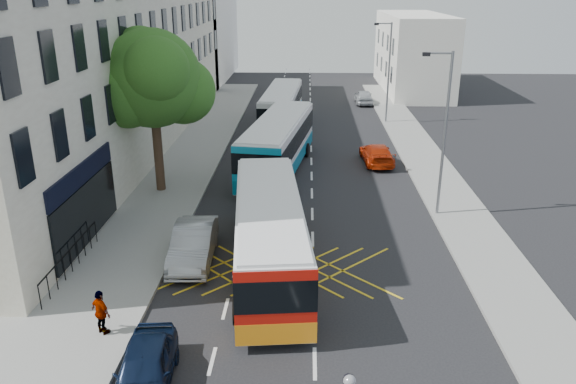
# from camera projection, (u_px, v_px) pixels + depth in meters

# --- Properties ---
(ground) EXTENTS (120.00, 120.00, 0.00)m
(ground) POSITION_uv_depth(u_px,v_px,m) (315.00, 363.00, 17.37)
(ground) COLOR black
(ground) RESTS_ON ground
(pavement_left) EXTENTS (5.00, 70.00, 0.15)m
(pavement_left) POSITION_uv_depth(u_px,v_px,m) (161.00, 190.00, 31.66)
(pavement_left) COLOR gray
(pavement_left) RESTS_ON ground
(pavement_right) EXTENTS (3.00, 70.00, 0.15)m
(pavement_right) POSITION_uv_depth(u_px,v_px,m) (447.00, 194.00, 31.15)
(pavement_right) COLOR gray
(pavement_right) RESTS_ON ground
(terrace_main) EXTENTS (8.30, 45.00, 13.50)m
(terrace_main) POSITION_uv_depth(u_px,v_px,m) (108.00, 50.00, 38.38)
(terrace_main) COLOR beige
(terrace_main) RESTS_ON ground
(terrace_far) EXTENTS (8.00, 20.00, 10.00)m
(terrace_far) POSITION_uv_depth(u_px,v_px,m) (194.00, 36.00, 67.56)
(terrace_far) COLOR silver
(terrace_far) RESTS_ON ground
(building_right) EXTENTS (6.00, 18.00, 8.00)m
(building_right) POSITION_uv_depth(u_px,v_px,m) (412.00, 53.00, 60.56)
(building_right) COLOR silver
(building_right) RESTS_ON ground
(street_tree) EXTENTS (6.30, 5.70, 8.80)m
(street_tree) POSITION_uv_depth(u_px,v_px,m) (152.00, 80.00, 29.45)
(street_tree) COLOR #382619
(street_tree) RESTS_ON pavement_left
(lamp_near) EXTENTS (1.45, 0.15, 8.00)m
(lamp_near) POSITION_uv_depth(u_px,v_px,m) (443.00, 127.00, 26.80)
(lamp_near) COLOR slate
(lamp_near) RESTS_ON pavement_right
(lamp_far) EXTENTS (1.45, 0.15, 8.00)m
(lamp_far) POSITION_uv_depth(u_px,v_px,m) (388.00, 67.00, 45.52)
(lamp_far) COLOR slate
(lamp_far) RESTS_ON pavement_right
(railings) EXTENTS (0.08, 5.60, 1.14)m
(railings) POSITION_uv_depth(u_px,v_px,m) (71.00, 259.00, 22.39)
(railings) COLOR black
(railings) RESTS_ON pavement_left
(bus_near) EXTENTS (3.73, 11.39, 3.14)m
(bus_near) POSITION_uv_depth(u_px,v_px,m) (269.00, 234.00, 22.39)
(bus_near) COLOR silver
(bus_near) RESTS_ON ground
(bus_mid) EXTENTS (4.37, 11.89, 3.27)m
(bus_mid) POSITION_uv_depth(u_px,v_px,m) (278.00, 144.00, 34.69)
(bus_mid) COLOR silver
(bus_mid) RESTS_ON ground
(bus_far) EXTENTS (3.20, 10.98, 3.05)m
(bus_far) POSITION_uv_depth(u_px,v_px,m) (282.00, 107.00, 45.67)
(bus_far) COLOR silver
(bus_far) RESTS_ON ground
(parked_car_blue) EXTENTS (1.94, 4.08, 1.35)m
(parked_car_blue) POSITION_uv_depth(u_px,v_px,m) (145.00, 369.00, 16.09)
(parked_car_blue) COLOR black
(parked_car_blue) RESTS_ON ground
(parked_car_silver) EXTENTS (1.85, 4.75, 1.54)m
(parked_car_silver) POSITION_uv_depth(u_px,v_px,m) (193.00, 244.00, 23.56)
(parked_car_silver) COLOR #9DA0A4
(parked_car_silver) RESTS_ON ground
(red_hatchback) EXTENTS (2.10, 4.53, 1.28)m
(red_hatchback) POSITION_uv_depth(u_px,v_px,m) (377.00, 154.00, 36.45)
(red_hatchback) COLOR #B02707
(red_hatchback) RESTS_ON ground
(distant_car_grey) EXTENTS (2.23, 4.61, 1.26)m
(distant_car_grey) POSITION_uv_depth(u_px,v_px,m) (286.00, 88.00, 59.07)
(distant_car_grey) COLOR #3E4246
(distant_car_grey) RESTS_ON ground
(distant_car_silver) EXTENTS (1.63, 3.99, 1.36)m
(distant_car_silver) POSITION_uv_depth(u_px,v_px,m) (364.00, 97.00, 54.42)
(distant_car_silver) COLOR #ABAFB3
(distant_car_silver) RESTS_ON ground
(pedestrian_far) EXTENTS (0.98, 0.85, 1.58)m
(pedestrian_far) POSITION_uv_depth(u_px,v_px,m) (101.00, 312.00, 18.36)
(pedestrian_far) COLOR gray
(pedestrian_far) RESTS_ON pavement_left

